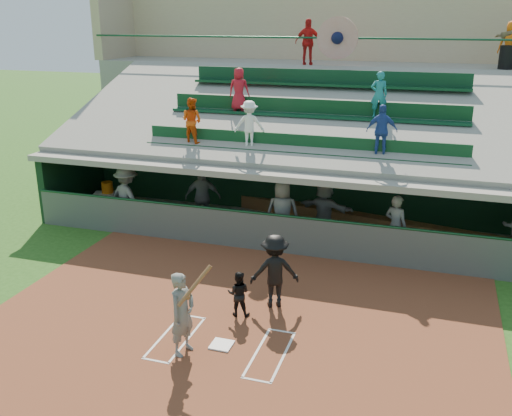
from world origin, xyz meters
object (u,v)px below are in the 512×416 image
(trash_bin, at_px, (507,57))
(white_table, at_px, (107,203))
(batter_at_plate, at_px, (183,313))
(water_cooler, at_px, (107,187))
(catcher, at_px, (238,294))
(home_plate, at_px, (222,345))

(trash_bin, bearing_deg, white_table, -153.48)
(batter_at_plate, relative_size, water_cooler, 5.24)
(batter_at_plate, relative_size, catcher, 1.87)
(home_plate, distance_m, white_table, 9.20)
(home_plate, xyz_separation_m, batter_at_plate, (-0.62, -0.44, 0.85))
(batter_at_plate, xyz_separation_m, trash_bin, (6.44, 13.04, 4.12))
(water_cooler, bearing_deg, white_table, -112.78)
(catcher, xyz_separation_m, trash_bin, (5.90, 11.30, 4.46))
(home_plate, height_order, trash_bin, trash_bin)
(white_table, relative_size, trash_bin, 1.01)
(batter_at_plate, height_order, trash_bin, trash_bin)
(home_plate, relative_size, trash_bin, 0.54)
(batter_at_plate, bearing_deg, home_plate, 35.38)
(water_cooler, bearing_deg, home_plate, -44.70)
(batter_at_plate, bearing_deg, white_table, 130.99)
(home_plate, xyz_separation_m, white_table, (-6.58, 6.41, 0.36))
(trash_bin, bearing_deg, batter_at_plate, -116.27)
(white_table, xyz_separation_m, trash_bin, (12.40, 6.19, 4.61))
(home_plate, relative_size, catcher, 0.41)
(home_plate, relative_size, white_table, 0.53)
(catcher, bearing_deg, home_plate, 84.48)
(catcher, xyz_separation_m, water_cooler, (-6.47, 5.19, 0.39))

